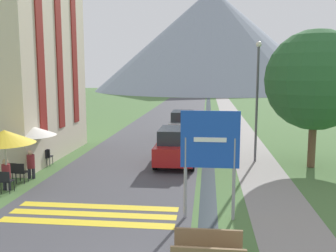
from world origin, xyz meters
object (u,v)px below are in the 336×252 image
cafe_umbrella_front_yellow (4,137)px  cafe_chair_nearest (6,180)px  parked_car_near (176,146)px  cafe_umbrella_middle_white (31,131)px  cafe_chair_near_left (13,171)px  person_seated_far (6,173)px  hotel_building (6,26)px  road_sign (210,149)px  cafe_chair_far_right (47,156)px  parked_car_far (183,124)px  cafe_chair_far_left (44,156)px  person_seated_near (31,163)px  cafe_chair_near_right (21,171)px  tree_by_path (315,80)px  streetlamp (257,93)px

cafe_umbrella_front_yellow → cafe_chair_nearest: bearing=-67.2°
parked_car_near → cafe_umbrella_middle_white: bearing=-160.0°
cafe_chair_near_left → person_seated_far: bearing=-66.4°
hotel_building → road_sign: 13.97m
road_sign → cafe_chair_far_right: size_ratio=3.98×
parked_car_far → parked_car_near: bearing=-88.4°
cafe_chair_far_left → cafe_umbrella_middle_white: bearing=-85.3°
parked_car_far → road_sign: bearing=-83.0°
cafe_chair_nearest → cafe_umbrella_front_yellow: size_ratio=0.36×
road_sign → cafe_umbrella_front_yellow: road_sign is taller
hotel_building → person_seated_near: hotel_building is taller
cafe_chair_far_right → person_seated_far: 3.78m
cafe_chair_near_right → person_seated_far: size_ratio=0.69×
hotel_building → tree_by_path: size_ratio=1.99×
parked_car_near → tree_by_path: tree_by_path is taller
cafe_chair_near_right → cafe_chair_far_right: size_ratio=1.00×
cafe_chair_far_right → cafe_umbrella_front_yellow: bearing=-72.7°
cafe_chair_near_right → tree_by_path: size_ratio=0.13×
parked_car_far → cafe_chair_far_left: (-6.07, -9.36, -0.40)m
cafe_chair_nearest → cafe_umbrella_middle_white: 3.23m
hotel_building → tree_by_path: bearing=-2.7°
parked_car_near → cafe_chair_near_left: 7.51m
cafe_umbrella_front_yellow → person_seated_far: 1.43m
cafe_chair_far_right → cafe_chair_far_left: 0.17m
person_seated_far → tree_by_path: bearing=21.3°
parked_car_far → tree_by_path: tree_by_path is taller
parked_car_far → cafe_chair_nearest: parked_car_far is taller
cafe_chair_far_right → cafe_chair_near_left: size_ratio=1.00×
parked_car_near → tree_by_path: (6.52, 0.13, 3.25)m
parked_car_far → cafe_chair_far_right: size_ratio=4.91×
cafe_chair_nearest → cafe_chair_near_left: (-0.44, 1.30, 0.00)m
cafe_chair_near_right → cafe_umbrella_front_yellow: bearing=-118.4°
parked_car_near → parked_car_far: (-0.22, 8.16, -0.00)m
parked_car_far → cafe_chair_far_right: bearing=-123.0°
person_seated_far → parked_car_far: bearing=65.4°
parked_car_far → tree_by_path: size_ratio=0.64×
hotel_building → cafe_chair_near_right: 8.54m
cafe_chair_near_right → road_sign: bearing=-46.6°
road_sign → streetlamp: streetlamp is taller
cafe_chair_near_right → streetlamp: streetlamp is taller
cafe_chair_far_left → tree_by_path: bearing=12.6°
parked_car_near → cafe_chair_nearest: (-5.98, -5.19, -0.40)m
hotel_building → parked_car_near: size_ratio=3.14×
cafe_chair_nearest → cafe_chair_near_left: same height
person_seated_far → person_seated_near: person_seated_near is taller
hotel_building → person_seated_near: size_ratio=10.37×
cafe_chair_near_left → parked_car_near: bearing=39.7°
hotel_building → cafe_chair_nearest: size_ratio=15.24×
parked_car_far → cafe_chair_near_right: (-5.82, -12.10, -0.40)m
parked_car_far → cafe_umbrella_middle_white: 12.16m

